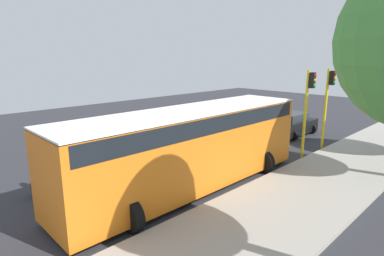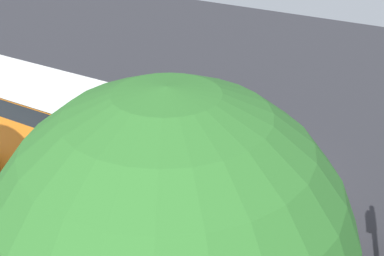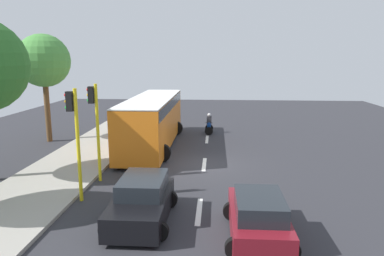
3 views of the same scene
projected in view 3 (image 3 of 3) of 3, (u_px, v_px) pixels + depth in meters
ground_plane at (204, 165)px, 19.26m from camera, size 40.00×60.00×0.10m
sidewalk at (77, 161)px, 19.69m from camera, size 4.00×60.00×0.15m
lane_stripe_far_north at (209, 124)px, 31.00m from camera, size 0.20×2.40×0.01m
lane_stripe_north at (207, 139)px, 25.13m from camera, size 0.20×2.40×0.01m
lane_stripe_mid at (204, 164)px, 19.25m from camera, size 0.20×2.40×0.01m
lane_stripe_south at (199, 211)px, 13.38m from camera, size 0.20×2.40×0.01m
car_maroon at (258, 218)px, 11.22m from camera, size 2.13×3.82×1.52m
car_black at (142, 201)px, 12.50m from camera, size 2.23×3.93×1.52m
city_bus at (153, 118)px, 22.92m from camera, size 3.20×11.00×3.16m
motorcycle at (209, 125)px, 27.03m from camera, size 0.60×1.30×1.53m
traffic_light_corner at (95, 119)px, 16.16m from camera, size 0.49×0.24×4.50m
traffic_light_midblock at (75, 129)px, 13.83m from camera, size 0.49×0.24×4.50m
street_tree_south at (44, 61)px, 23.57m from camera, size 3.47×3.47×7.17m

